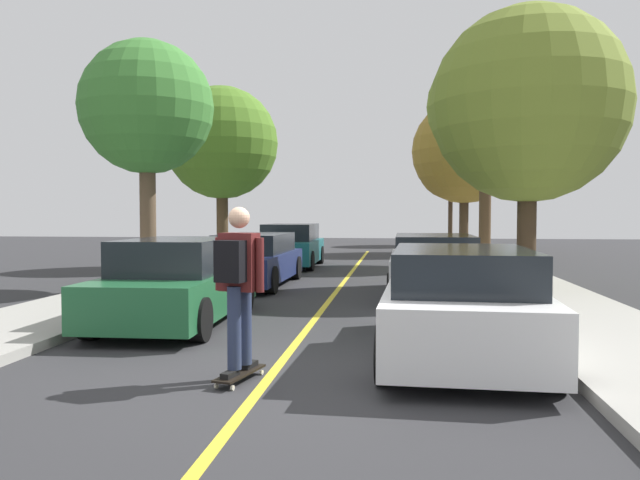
{
  "coord_description": "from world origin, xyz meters",
  "views": [
    {
      "loc": [
        1.4,
        -6.73,
        1.82
      ],
      "look_at": [
        -0.09,
        5.37,
        1.31
      ],
      "focal_mm": 35.23,
      "sensor_mm": 36.0,
      "label": 1
    }
  ],
  "objects_px": {
    "street_tree_left_nearest": "(147,109)",
    "street_tree_right_nearest": "(528,106)",
    "parked_car_left_near": "(254,260)",
    "street_tree_right_farthest": "(451,166)",
    "parked_car_left_far": "(291,246)",
    "street_tree_left_near": "(222,143)",
    "skateboard": "(240,374)",
    "parked_car_right_near": "(434,266)",
    "skateboarder": "(238,279)",
    "street_tree_right_far": "(464,151)",
    "parked_car_left_nearest": "(178,283)",
    "street_tree_right_near": "(486,107)",
    "parked_car_right_nearest": "(461,303)"
  },
  "relations": [
    {
      "from": "street_tree_left_near",
      "to": "street_tree_right_nearest",
      "type": "bearing_deg",
      "value": -30.89
    },
    {
      "from": "parked_car_left_nearest",
      "to": "street_tree_right_nearest",
      "type": "height_order",
      "value": "street_tree_right_nearest"
    },
    {
      "from": "parked_car_left_nearest",
      "to": "street_tree_left_near",
      "type": "height_order",
      "value": "street_tree_left_near"
    },
    {
      "from": "parked_car_left_near",
      "to": "street_tree_right_farthest",
      "type": "relative_size",
      "value": 0.75
    },
    {
      "from": "parked_car_left_nearest",
      "to": "street_tree_left_near",
      "type": "distance_m",
      "value": 11.27
    },
    {
      "from": "skateboard",
      "to": "skateboarder",
      "type": "distance_m",
      "value": 1.04
    },
    {
      "from": "street_tree_left_near",
      "to": "parked_car_right_near",
      "type": "bearing_deg",
      "value": -44.65
    },
    {
      "from": "parked_car_right_near",
      "to": "skateboard",
      "type": "distance_m",
      "value": 7.79
    },
    {
      "from": "parked_car_right_nearest",
      "to": "street_tree_left_near",
      "type": "xyz_separation_m",
      "value": [
        -6.63,
        12.43,
        3.48
      ]
    },
    {
      "from": "street_tree_left_nearest",
      "to": "street_tree_right_nearest",
      "type": "relative_size",
      "value": 0.88
    },
    {
      "from": "parked_car_left_far",
      "to": "parked_car_right_nearest",
      "type": "relative_size",
      "value": 0.98
    },
    {
      "from": "street_tree_right_nearest",
      "to": "skateboarder",
      "type": "distance_m",
      "value": 10.36
    },
    {
      "from": "parked_car_left_far",
      "to": "street_tree_right_nearest",
      "type": "xyz_separation_m",
      "value": [
        6.64,
        -5.98,
        3.62
      ]
    },
    {
      "from": "parked_car_right_near",
      "to": "street_tree_right_farthest",
      "type": "height_order",
      "value": "street_tree_right_farthest"
    },
    {
      "from": "parked_car_right_nearest",
      "to": "street_tree_right_nearest",
      "type": "distance_m",
      "value": 8.31
    },
    {
      "from": "parked_car_right_nearest",
      "to": "parked_car_right_near",
      "type": "bearing_deg",
      "value": 89.98
    },
    {
      "from": "parked_car_right_near",
      "to": "parked_car_left_near",
      "type": "bearing_deg",
      "value": 159.47
    },
    {
      "from": "parked_car_left_near",
      "to": "street_tree_right_farthest",
      "type": "height_order",
      "value": "street_tree_right_farthest"
    },
    {
      "from": "parked_car_left_nearest",
      "to": "street_tree_left_near",
      "type": "relative_size",
      "value": 0.73
    },
    {
      "from": "parked_car_left_nearest",
      "to": "street_tree_right_farthest",
      "type": "relative_size",
      "value": 0.69
    },
    {
      "from": "parked_car_left_far",
      "to": "street_tree_right_near",
      "type": "distance_m",
      "value": 8.24
    },
    {
      "from": "parked_car_right_near",
      "to": "skateboarder",
      "type": "bearing_deg",
      "value": -108.71
    },
    {
      "from": "parked_car_left_nearest",
      "to": "street_tree_right_near",
      "type": "height_order",
      "value": "street_tree_right_near"
    },
    {
      "from": "street_tree_left_near",
      "to": "street_tree_right_nearest",
      "type": "relative_size",
      "value": 0.91
    },
    {
      "from": "parked_car_left_nearest",
      "to": "street_tree_right_farthest",
      "type": "distance_m",
      "value": 27.58
    },
    {
      "from": "parked_car_left_near",
      "to": "street_tree_right_far",
      "type": "height_order",
      "value": "street_tree_right_far"
    },
    {
      "from": "parked_car_right_near",
      "to": "parked_car_right_nearest",
      "type": "bearing_deg",
      "value": -90.02
    },
    {
      "from": "street_tree_right_farthest",
      "to": "skateboard",
      "type": "xyz_separation_m",
      "value": [
        -4.71,
        -29.92,
        -4.44
      ]
    },
    {
      "from": "street_tree_right_near",
      "to": "street_tree_right_farthest",
      "type": "relative_size",
      "value": 1.18
    },
    {
      "from": "parked_car_left_nearest",
      "to": "street_tree_right_far",
      "type": "height_order",
      "value": "street_tree_right_far"
    },
    {
      "from": "street_tree_right_near",
      "to": "parked_car_right_nearest",
      "type": "bearing_deg",
      "value": -98.87
    },
    {
      "from": "street_tree_right_near",
      "to": "skateboarder",
      "type": "bearing_deg",
      "value": -106.7
    },
    {
      "from": "street_tree_right_farthest",
      "to": "street_tree_right_near",
      "type": "bearing_deg",
      "value": -90.0
    },
    {
      "from": "parked_car_left_near",
      "to": "street_tree_left_nearest",
      "type": "xyz_separation_m",
      "value": [
        -2.22,
        -1.43,
        3.63
      ]
    },
    {
      "from": "parked_car_left_far",
      "to": "street_tree_right_nearest",
      "type": "height_order",
      "value": "street_tree_right_nearest"
    },
    {
      "from": "street_tree_left_nearest",
      "to": "street_tree_right_nearest",
      "type": "xyz_separation_m",
      "value": [
        8.85,
        1.04,
        0.07
      ]
    },
    {
      "from": "parked_car_left_near",
      "to": "street_tree_left_nearest",
      "type": "distance_m",
      "value": 4.48
    },
    {
      "from": "parked_car_left_far",
      "to": "street_tree_left_near",
      "type": "distance_m",
      "value": 4.15
    },
    {
      "from": "parked_car_right_near",
      "to": "skateboarder",
      "type": "height_order",
      "value": "skateboarder"
    },
    {
      "from": "parked_car_right_near",
      "to": "skateboarder",
      "type": "distance_m",
      "value": 7.81
    },
    {
      "from": "street_tree_right_near",
      "to": "skateboard",
      "type": "bearing_deg",
      "value": -106.71
    },
    {
      "from": "street_tree_left_near",
      "to": "skateboarder",
      "type": "xyz_separation_m",
      "value": [
        4.13,
        -13.94,
        -3.04
      ]
    },
    {
      "from": "parked_car_left_far",
      "to": "skateboard",
      "type": "bearing_deg",
      "value": -82.48
    },
    {
      "from": "parked_car_left_near",
      "to": "skateboard",
      "type": "bearing_deg",
      "value": -77.93
    },
    {
      "from": "street_tree_left_near",
      "to": "street_tree_left_nearest",
      "type": "bearing_deg",
      "value": -90.0
    },
    {
      "from": "parked_car_left_near",
      "to": "skateboarder",
      "type": "height_order",
      "value": "skateboarder"
    },
    {
      "from": "parked_car_right_near",
      "to": "street_tree_right_far",
      "type": "xyz_separation_m",
      "value": [
        2.21,
        15.25,
        3.97
      ]
    },
    {
      "from": "parked_car_right_near",
      "to": "street_tree_right_near",
      "type": "height_order",
      "value": "street_tree_right_near"
    },
    {
      "from": "street_tree_left_nearest",
      "to": "street_tree_left_near",
      "type": "distance_m",
      "value": 6.33
    },
    {
      "from": "skateboard",
      "to": "street_tree_right_far",
      "type": "bearing_deg",
      "value": 78.23
    }
  ]
}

